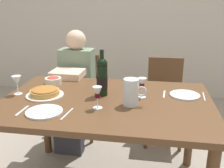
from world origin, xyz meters
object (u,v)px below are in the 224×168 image
(dining_table, at_px, (106,111))
(wine_glass_left_diner, at_px, (142,84))
(water_pitcher, at_px, (131,94))
(diner_left, at_px, (74,86))
(wine_glass_right_diner, at_px, (97,93))
(baked_tart, at_px, (45,92))
(chair_left, at_px, (82,90))
(wine_bottle, at_px, (102,77))
(salad_bowl, at_px, (53,80))
(wine_glass_centre, at_px, (17,81))
(dinner_plate_left_setting, at_px, (44,112))
(chair_right, at_px, (164,95))
(dinner_plate_right_setting, at_px, (185,95))

(dining_table, xyz_separation_m, wine_glass_left_diner, (0.25, 0.09, 0.20))
(water_pitcher, xyz_separation_m, diner_left, (-0.64, 0.74, -0.22))
(wine_glass_right_diner, bearing_deg, baked_tart, 159.95)
(chair_left, bearing_deg, dining_table, 117.65)
(dining_table, distance_m, wine_glass_left_diner, 0.33)
(wine_bottle, bearing_deg, chair_left, 116.21)
(salad_bowl, bearing_deg, wine_glass_right_diner, -42.31)
(wine_glass_centre, height_order, dinner_plate_left_setting, wine_glass_centre)
(water_pitcher, height_order, wine_glass_left_diner, water_pitcher)
(dining_table, distance_m, dinner_plate_left_setting, 0.46)
(wine_bottle, relative_size, chair_left, 0.39)
(chair_left, relative_size, chair_right, 1.00)
(chair_right, bearing_deg, chair_left, -1.00)
(chair_right, bearing_deg, wine_glass_left_diner, 75.69)
(baked_tart, bearing_deg, salad_bowl, 98.74)
(wine_glass_right_diner, relative_size, diner_left, 0.13)
(salad_bowl, bearing_deg, wine_glass_centre, -122.06)
(baked_tart, xyz_separation_m, chair_left, (0.01, 0.91, -0.29))
(dining_table, height_order, diner_left, diner_left)
(salad_bowl, height_order, wine_glass_centre, wine_glass_centre)
(water_pitcher, bearing_deg, chair_left, 123.00)
(baked_tart, relative_size, dinner_plate_left_setting, 1.19)
(dining_table, bearing_deg, wine_bottle, 117.92)
(dinner_plate_right_setting, bearing_deg, water_pitcher, -147.68)
(wine_glass_centre, xyz_separation_m, dinner_plate_right_setting, (1.24, 0.17, -0.10))
(wine_glass_left_diner, xyz_separation_m, wine_glass_right_diner, (-0.27, -0.25, -0.00))
(salad_bowl, relative_size, wine_glass_left_diner, 0.93)
(salad_bowl, xyz_separation_m, wine_glass_centre, (-0.17, -0.27, 0.07))
(dining_table, relative_size, chair_right, 1.72)
(baked_tart, height_order, wine_glass_right_diner, wine_glass_right_diner)
(chair_right, bearing_deg, diner_left, 13.72)
(baked_tart, distance_m, dinner_plate_left_setting, 0.31)
(dinner_plate_right_setting, relative_size, chair_right, 0.25)
(water_pitcher, height_order, diner_left, diner_left)
(chair_left, bearing_deg, dinner_plate_left_setting, 96.25)
(baked_tart, bearing_deg, dining_table, 0.27)
(wine_bottle, distance_m, salad_bowl, 0.51)
(dinner_plate_right_setting, bearing_deg, wine_bottle, -172.31)
(dinner_plate_right_setting, bearing_deg, chair_right, 98.90)
(wine_bottle, bearing_deg, water_pitcher, -34.34)
(wine_glass_left_diner, bearing_deg, baked_tart, -172.87)
(dining_table, xyz_separation_m, water_pitcher, (0.18, -0.07, 0.17))
(wine_bottle, height_order, dinner_plate_left_setting, wine_bottle)
(salad_bowl, distance_m, dinner_plate_right_setting, 1.07)
(baked_tart, height_order, dinner_plate_left_setting, baked_tart)
(dinner_plate_left_setting, bearing_deg, dinner_plate_right_setting, 26.74)
(wine_glass_left_diner, bearing_deg, wine_bottle, 179.83)
(dining_table, relative_size, salad_bowl, 10.92)
(wine_bottle, xyz_separation_m, baked_tart, (-0.42, -0.09, -0.12))
(chair_left, bearing_deg, wine_glass_centre, 77.09)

